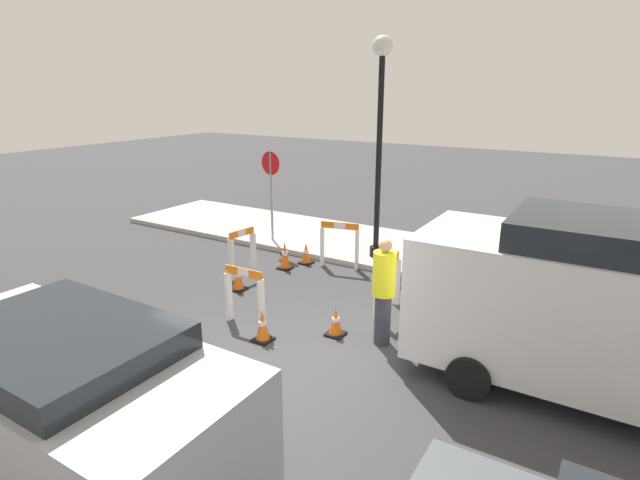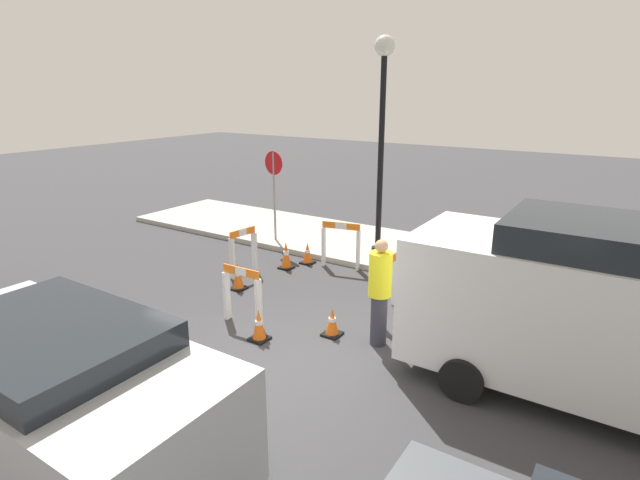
% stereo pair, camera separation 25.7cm
% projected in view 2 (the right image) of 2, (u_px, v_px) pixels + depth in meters
% --- Properties ---
extents(ground_plane, '(60.00, 60.00, 0.00)m').
position_uv_depth(ground_plane, '(275.00, 372.00, 7.34)').
color(ground_plane, '#38383A').
extents(sidewalk_slab, '(18.00, 3.10, 0.13)m').
position_uv_depth(sidewalk_slab, '(427.00, 256.00, 12.18)').
color(sidewalk_slab, '#ADA89E').
rests_on(sidewalk_slab, ground_plane).
extents(streetlamp_post, '(0.44, 0.44, 4.95)m').
position_uv_depth(streetlamp_post, '(382.00, 120.00, 11.02)').
color(streetlamp_post, black).
rests_on(streetlamp_post, sidewalk_slab).
extents(stop_sign, '(0.60, 0.09, 2.33)m').
position_uv_depth(stop_sign, '(274.00, 181.00, 12.84)').
color(stop_sign, gray).
rests_on(stop_sign, sidewalk_slab).
extents(barricade_0, '(0.90, 0.33, 1.08)m').
position_uv_depth(barricade_0, '(341.00, 243.00, 11.42)').
color(barricade_0, white).
rests_on(barricade_0, ground_plane).
extents(barricade_1, '(0.22, 0.71, 1.07)m').
position_uv_depth(barricade_1, '(243.00, 251.00, 10.97)').
color(barricade_1, white).
rests_on(barricade_1, ground_plane).
extents(barricade_2, '(0.78, 0.15, 1.05)m').
position_uv_depth(barricade_2, '(242.00, 294.00, 8.69)').
color(barricade_2, white).
rests_on(barricade_2, ground_plane).
extents(barricade_3, '(0.14, 0.88, 1.07)m').
position_uv_depth(barricade_3, '(386.00, 283.00, 9.10)').
color(barricade_3, white).
rests_on(barricade_3, ground_plane).
extents(traffic_cone_0, '(0.30, 0.30, 0.52)m').
position_uv_depth(traffic_cone_0, '(308.00, 253.00, 11.80)').
color(traffic_cone_0, black).
rests_on(traffic_cone_0, ground_plane).
extents(traffic_cone_1, '(0.30, 0.30, 0.49)m').
position_uv_depth(traffic_cone_1, '(332.00, 322.00, 8.36)').
color(traffic_cone_1, black).
rests_on(traffic_cone_1, ground_plane).
extents(traffic_cone_2, '(0.30, 0.30, 0.65)m').
position_uv_depth(traffic_cone_2, '(286.00, 255.00, 11.45)').
color(traffic_cone_2, black).
rests_on(traffic_cone_2, ground_plane).
extents(traffic_cone_3, '(0.30, 0.30, 0.59)m').
position_uv_depth(traffic_cone_3, '(238.00, 276.00, 10.28)').
color(traffic_cone_3, black).
rests_on(traffic_cone_3, ground_plane).
extents(traffic_cone_4, '(0.30, 0.30, 0.58)m').
position_uv_depth(traffic_cone_4, '(408.00, 276.00, 10.27)').
color(traffic_cone_4, black).
rests_on(traffic_cone_4, ground_plane).
extents(traffic_cone_5, '(0.30, 0.30, 0.55)m').
position_uv_depth(traffic_cone_5, '(259.00, 326.00, 8.19)').
color(traffic_cone_5, black).
rests_on(traffic_cone_5, ground_plane).
extents(person_worker, '(0.49, 0.49, 1.78)m').
position_uv_depth(person_worker, '(380.00, 290.00, 7.87)').
color(person_worker, '#33333D').
rests_on(person_worker, ground_plane).
extents(parked_car_1, '(4.05, 1.94, 1.80)m').
position_uv_depth(parked_car_1, '(57.00, 394.00, 5.09)').
color(parked_car_1, '#B7BABF').
rests_on(parked_car_1, ground_plane).
extents(work_van, '(5.37, 2.09, 2.45)m').
position_uv_depth(work_van, '(624.00, 312.00, 6.20)').
color(work_van, white).
rests_on(work_van, ground_plane).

